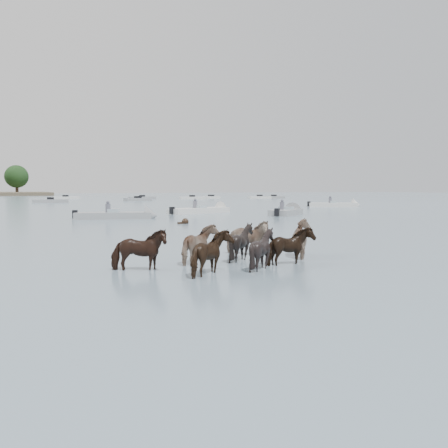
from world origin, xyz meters
name	(u,v)px	position (x,y,z in m)	size (l,w,h in m)	color
ground	(294,272)	(0.00, 0.00, 0.00)	(400.00, 400.00, 0.00)	slate
pony_herd	(242,246)	(-0.57, 1.83, 0.50)	(7.03, 4.27, 1.36)	black
swimming_pony	(185,222)	(3.68, 16.65, 0.10)	(0.72, 0.44, 0.44)	black
motorboat_b	(125,216)	(1.59, 23.03, 0.22)	(6.07, 3.39, 1.92)	gray
motorboat_c	(206,210)	(10.19, 27.40, 0.22)	(6.70, 3.41, 1.92)	silver
motorboat_d	(289,212)	(15.14, 21.62, 0.23)	(4.71, 4.01, 1.92)	gray
motorboat_e	(339,205)	(30.14, 32.37, 0.22)	(6.18, 4.32, 1.92)	silver
distant_flotilla	(32,199)	(-0.58, 76.85, 0.26)	(104.23, 27.10, 0.93)	silver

